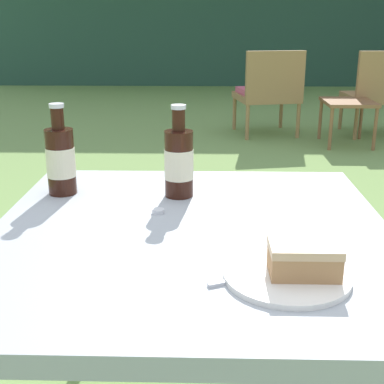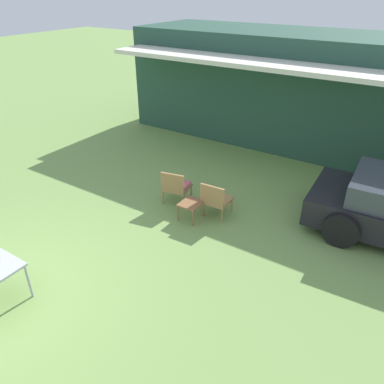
{
  "view_description": "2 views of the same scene",
  "coord_description": "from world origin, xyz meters",
  "px_view_note": "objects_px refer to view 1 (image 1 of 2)",
  "views": [
    {
      "loc": [
        0.03,
        -1.04,
        1.11
      ],
      "look_at": [
        0.0,
        0.1,
        0.74
      ],
      "focal_mm": 50.0,
      "sensor_mm": 36.0,
      "label": 1
    },
    {
      "loc": [
        5.0,
        -1.94,
        4.49
      ],
      "look_at": [
        1.54,
        3.39,
        0.9
      ],
      "focal_mm": 35.0,
      "sensor_mm": 36.0,
      "label": 2
    }
  ],
  "objects_px": {
    "cola_bottle_far": "(61,159)",
    "cake_on_plate": "(296,267)",
    "wicker_chair_cushioned": "(268,90)",
    "garden_side_table": "(348,106)",
    "wicker_chair_plain": "(380,91)",
    "patio_table": "(191,256)",
    "cola_bottle_near": "(179,162)"
  },
  "relations": [
    {
      "from": "wicker_chair_cushioned",
      "to": "cake_on_plate",
      "type": "xyz_separation_m",
      "value": [
        -0.44,
        -4.35,
        0.28
      ]
    },
    {
      "from": "garden_side_table",
      "to": "cake_on_plate",
      "type": "height_order",
      "value": "cake_on_plate"
    },
    {
      "from": "wicker_chair_cushioned",
      "to": "garden_side_table",
      "type": "distance_m",
      "value": 0.78
    },
    {
      "from": "cake_on_plate",
      "to": "cola_bottle_far",
      "type": "distance_m",
      "value": 0.69
    },
    {
      "from": "wicker_chair_plain",
      "to": "cola_bottle_near",
      "type": "height_order",
      "value": "cola_bottle_near"
    },
    {
      "from": "patio_table",
      "to": "cake_on_plate",
      "type": "height_order",
      "value": "cake_on_plate"
    },
    {
      "from": "garden_side_table",
      "to": "cola_bottle_near",
      "type": "xyz_separation_m",
      "value": [
        -1.33,
        -3.52,
        0.43
      ]
    },
    {
      "from": "wicker_chair_plain",
      "to": "cola_bottle_near",
      "type": "xyz_separation_m",
      "value": [
        -1.71,
        -3.88,
        0.34
      ]
    },
    {
      "from": "wicker_chair_plain",
      "to": "cake_on_plate",
      "type": "xyz_separation_m",
      "value": [
        -1.49,
        -4.32,
        0.27
      ]
    },
    {
      "from": "wicker_chair_cushioned",
      "to": "cake_on_plate",
      "type": "relative_size",
      "value": 3.75
    },
    {
      "from": "cola_bottle_far",
      "to": "cake_on_plate",
      "type": "bearing_deg",
      "value": -41.16
    },
    {
      "from": "wicker_chair_cushioned",
      "to": "cake_on_plate",
      "type": "distance_m",
      "value": 4.38
    },
    {
      "from": "cake_on_plate",
      "to": "cola_bottle_far",
      "type": "xyz_separation_m",
      "value": [
        -0.51,
        0.45,
        0.07
      ]
    },
    {
      "from": "wicker_chair_plain",
      "to": "patio_table",
      "type": "relative_size",
      "value": 0.92
    },
    {
      "from": "cake_on_plate",
      "to": "garden_side_table",
      "type": "bearing_deg",
      "value": 74.36
    },
    {
      "from": "wicker_chair_cushioned",
      "to": "garden_side_table",
      "type": "bearing_deg",
      "value": 138.63
    },
    {
      "from": "wicker_chair_cushioned",
      "to": "patio_table",
      "type": "xyz_separation_m",
      "value": [
        -0.62,
        -4.13,
        0.19
      ]
    },
    {
      "from": "patio_table",
      "to": "cola_bottle_near",
      "type": "xyz_separation_m",
      "value": [
        -0.04,
        0.22,
        0.15
      ]
    },
    {
      "from": "wicker_chair_cushioned",
      "to": "cake_on_plate",
      "type": "height_order",
      "value": "wicker_chair_cushioned"
    },
    {
      "from": "patio_table",
      "to": "cola_bottle_far",
      "type": "xyz_separation_m",
      "value": [
        -0.33,
        0.23,
        0.15
      ]
    },
    {
      "from": "wicker_chair_cushioned",
      "to": "patio_table",
      "type": "height_order",
      "value": "wicker_chair_cushioned"
    },
    {
      "from": "cake_on_plate",
      "to": "cola_bottle_near",
      "type": "bearing_deg",
      "value": 116.66
    },
    {
      "from": "wicker_chair_plain",
      "to": "cola_bottle_far",
      "type": "bearing_deg",
      "value": 59.85
    },
    {
      "from": "garden_side_table",
      "to": "patio_table",
      "type": "bearing_deg",
      "value": -109.06
    },
    {
      "from": "wicker_chair_plain",
      "to": "patio_table",
      "type": "bearing_deg",
      "value": 65.04
    },
    {
      "from": "cola_bottle_far",
      "to": "wicker_chair_cushioned",
      "type": "bearing_deg",
      "value": 76.25
    },
    {
      "from": "wicker_chair_cushioned",
      "to": "cola_bottle_far",
      "type": "height_order",
      "value": "cola_bottle_far"
    },
    {
      "from": "wicker_chair_plain",
      "to": "cola_bottle_near",
      "type": "bearing_deg",
      "value": 63.46
    },
    {
      "from": "garden_side_table",
      "to": "cake_on_plate",
      "type": "xyz_separation_m",
      "value": [
        -1.11,
        -3.96,
        0.36
      ]
    },
    {
      "from": "wicker_chair_plain",
      "to": "cake_on_plate",
      "type": "relative_size",
      "value": 3.75
    },
    {
      "from": "cola_bottle_near",
      "to": "cola_bottle_far",
      "type": "relative_size",
      "value": 1.0
    },
    {
      "from": "garden_side_table",
      "to": "cola_bottle_far",
      "type": "distance_m",
      "value": 3.89
    }
  ]
}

